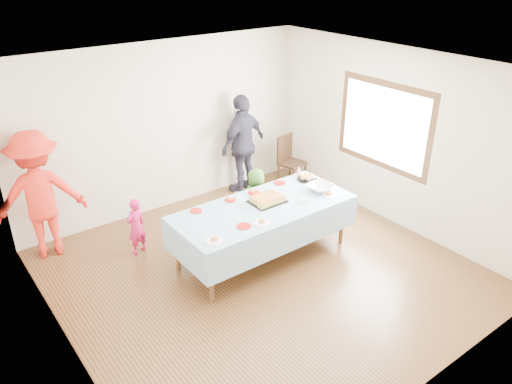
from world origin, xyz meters
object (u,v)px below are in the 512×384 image
at_px(adult_left, 40,195).
at_px(dining_chair, 289,158).
at_px(party_table, 263,210).
at_px(birthday_cake, 267,199).

bearing_deg(adult_left, dining_chair, -172.84).
distance_m(party_table, dining_chair, 2.43).
relative_size(party_table, dining_chair, 2.70).
height_order(dining_chair, adult_left, adult_left).
relative_size(party_table, adult_left, 1.38).
bearing_deg(party_table, dining_chair, 41.22).
height_order(birthday_cake, adult_left, adult_left).
relative_size(party_table, birthday_cake, 5.30).
relative_size(birthday_cake, adult_left, 0.26).
relative_size(birthday_cake, dining_chair, 0.51).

